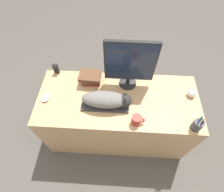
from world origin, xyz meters
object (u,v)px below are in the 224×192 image
Objects in this scene: pen_cup at (197,125)px; book_stack at (91,78)px; cat at (108,100)px; computer_mouse at (45,98)px; baseball at (192,93)px; monitor at (130,64)px; phone at (56,69)px; coffee_mug at (137,120)px; keyboard at (105,104)px.

pen_cup is 1.01m from book_stack.
cat reaches higher than computer_mouse.
baseball is (0.03, 0.33, -0.02)m from pen_cup.
baseball is at bearing -6.83° from book_stack.
monitor is at bearing 56.33° from cat.
cat is at bearing -32.96° from phone.
monitor is at bearing -8.24° from phone.
coffee_mug reaches higher than baseball.
cat is at bearing 0.00° from keyboard.
book_stack reaches higher than baseball.
monitor is 0.64m from baseball.
cat is 0.85× the size of monitor.
phone reaches higher than baseball.
baseball is 1.32m from phone.
phone reaches higher than keyboard.
book_stack is at bearing 173.17° from baseball.
phone is at bearing 147.04° from cat.
coffee_mug is at bearing -32.91° from phone.
cat is at bearing -53.82° from book_stack.
pen_cup is at bearing -25.58° from book_stack.
computer_mouse is 0.87× the size of phone.
pen_cup is 1.76× the size of phone.
book_stack is at bearing 121.63° from keyboard.
baseball is 0.95m from book_stack.
cat reaches higher than phone.
pen_cup reaches higher than baseball.
coffee_mug is 0.56× the size of pen_cup.
monitor reaches higher than keyboard.
monitor is 0.75m from phone.
coffee_mug is at bearing -43.93° from book_stack.
computer_mouse is 0.32m from phone.
baseball is (0.58, -0.10, -0.24)m from monitor.
pen_cup is at bearing -2.51° from coffee_mug.
computer_mouse is (-0.58, 0.04, -0.07)m from cat.
monitor is 5.17× the size of computer_mouse.
phone is at bearing 147.09° from coffee_mug.
phone is at bearing 165.24° from book_stack.
keyboard is 0.63m from phone.
book_stack is at bearing 154.42° from pen_cup.
baseball is at bearing 11.13° from cat.
cat is 0.29m from coffee_mug.
pen_cup is at bearing -9.25° from computer_mouse.
keyboard is at bearing -3.65° from computer_mouse.
pen_cup is (0.75, -0.18, 0.04)m from keyboard.
cat reaches higher than keyboard.
keyboard is 3.78× the size of coffee_mug.
keyboard is 5.57× the size of baseball.
cat is 0.77m from baseball.
coffee_mug is at bearing -13.09° from computer_mouse.
monitor is 0.42m from book_stack.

